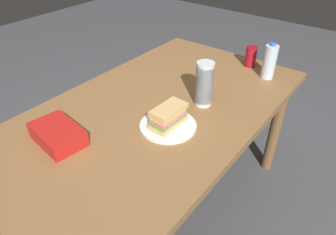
{
  "coord_description": "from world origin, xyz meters",
  "views": [
    {
      "loc": [
        -0.96,
        -0.81,
        1.55
      ],
      "look_at": [
        -0.08,
        -0.14,
        0.78
      ],
      "focal_mm": 33.09,
      "sensor_mm": 36.0,
      "label": 1
    }
  ],
  "objects_px": {
    "paper_plate": "(168,126)",
    "soda_can_red": "(251,57)",
    "chip_bag": "(58,134)",
    "sandwich": "(168,116)",
    "dining_table": "(156,122)",
    "plastic_cup_stack": "(204,84)",
    "water_bottle_tall": "(269,62)"
  },
  "relations": [
    {
      "from": "paper_plate",
      "to": "soda_can_red",
      "type": "relative_size",
      "value": 2.07
    },
    {
      "from": "paper_plate",
      "to": "chip_bag",
      "type": "height_order",
      "value": "chip_bag"
    },
    {
      "from": "paper_plate",
      "to": "sandwich",
      "type": "xyz_separation_m",
      "value": [
        0.0,
        0.0,
        0.05
      ]
    },
    {
      "from": "dining_table",
      "to": "chip_bag",
      "type": "distance_m",
      "value": 0.48
    },
    {
      "from": "plastic_cup_stack",
      "to": "dining_table",
      "type": "bearing_deg",
      "value": 136.23
    },
    {
      "from": "water_bottle_tall",
      "to": "paper_plate",
      "type": "bearing_deg",
      "value": 167.54
    },
    {
      "from": "dining_table",
      "to": "sandwich",
      "type": "bearing_deg",
      "value": -119.69
    },
    {
      "from": "soda_can_red",
      "to": "plastic_cup_stack",
      "type": "xyz_separation_m",
      "value": [
        -0.54,
        -0.01,
        0.05
      ]
    },
    {
      "from": "chip_bag",
      "to": "water_bottle_tall",
      "type": "bearing_deg",
      "value": 74.53
    },
    {
      "from": "water_bottle_tall",
      "to": "plastic_cup_stack",
      "type": "bearing_deg",
      "value": 163.37
    },
    {
      "from": "water_bottle_tall",
      "to": "plastic_cup_stack",
      "type": "xyz_separation_m",
      "value": [
        -0.46,
        0.14,
        0.02
      ]
    },
    {
      "from": "soda_can_red",
      "to": "chip_bag",
      "type": "xyz_separation_m",
      "value": [
        -1.15,
        0.32,
        -0.03
      ]
    },
    {
      "from": "soda_can_red",
      "to": "plastic_cup_stack",
      "type": "relative_size",
      "value": 0.55
    },
    {
      "from": "water_bottle_tall",
      "to": "dining_table",
      "type": "bearing_deg",
      "value": 154.46
    },
    {
      "from": "dining_table",
      "to": "paper_plate",
      "type": "xyz_separation_m",
      "value": [
        -0.08,
        -0.14,
        0.09
      ]
    },
    {
      "from": "sandwich",
      "to": "chip_bag",
      "type": "relative_size",
      "value": 0.81
    },
    {
      "from": "dining_table",
      "to": "paper_plate",
      "type": "height_order",
      "value": "paper_plate"
    },
    {
      "from": "plastic_cup_stack",
      "to": "soda_can_red",
      "type": "bearing_deg",
      "value": 0.58
    },
    {
      "from": "dining_table",
      "to": "sandwich",
      "type": "xyz_separation_m",
      "value": [
        -0.08,
        -0.14,
        0.14
      ]
    },
    {
      "from": "paper_plate",
      "to": "water_bottle_tall",
      "type": "distance_m",
      "value": 0.74
    },
    {
      "from": "soda_can_red",
      "to": "sandwich",
      "type": "bearing_deg",
      "value": 178.76
    },
    {
      "from": "soda_can_red",
      "to": "water_bottle_tall",
      "type": "xyz_separation_m",
      "value": [
        -0.08,
        -0.14,
        0.03
      ]
    },
    {
      "from": "water_bottle_tall",
      "to": "sandwich",
      "type": "bearing_deg",
      "value": 167.34
    },
    {
      "from": "dining_table",
      "to": "plastic_cup_stack",
      "type": "distance_m",
      "value": 0.31
    },
    {
      "from": "chip_bag",
      "to": "dining_table",
      "type": "bearing_deg",
      "value": 78.08
    },
    {
      "from": "dining_table",
      "to": "water_bottle_tall",
      "type": "relative_size",
      "value": 8.05
    },
    {
      "from": "sandwich",
      "to": "soda_can_red",
      "type": "distance_m",
      "value": 0.79
    },
    {
      "from": "water_bottle_tall",
      "to": "soda_can_red",
      "type": "bearing_deg",
      "value": 61.63
    },
    {
      "from": "plastic_cup_stack",
      "to": "sandwich",
      "type": "bearing_deg",
      "value": 174.89
    },
    {
      "from": "chip_bag",
      "to": "water_bottle_tall",
      "type": "xyz_separation_m",
      "value": [
        1.07,
        -0.46,
        0.06
      ]
    },
    {
      "from": "chip_bag",
      "to": "plastic_cup_stack",
      "type": "xyz_separation_m",
      "value": [
        0.61,
        -0.32,
        0.08
      ]
    },
    {
      "from": "dining_table",
      "to": "chip_bag",
      "type": "height_order",
      "value": "chip_bag"
    }
  ]
}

